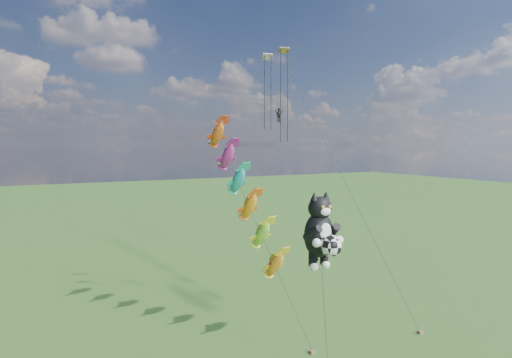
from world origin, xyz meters
name	(u,v)px	position (x,y,z in m)	size (l,w,h in m)	color
cat_kite_rig	(321,232)	(5.10, 0.00, 9.10)	(2.53, 4.02, 11.52)	brown
fish_windsock_rig	(243,194)	(5.45, 11.35, 10.22)	(2.22, 15.88, 18.17)	brown
parafoil_rig	(282,101)	(11.68, 15.40, 18.64)	(4.80, 17.06, 26.01)	brown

